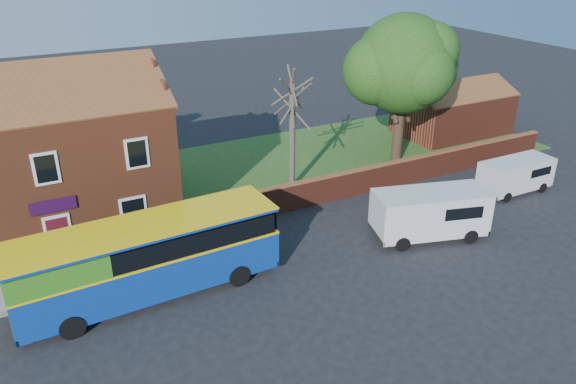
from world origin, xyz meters
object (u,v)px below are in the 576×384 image
bus (140,258)px  van_near (430,212)px  van_far (516,174)px  large_tree (403,67)px

bus → van_near: (14.02, -1.58, -0.51)m
van_far → bus: bearing=-178.9°
bus → large_tree: (19.11, 7.68, 4.42)m
bus → van_far: (22.13, 0.28, -0.77)m
van_near → van_far: bearing=29.0°
bus → van_far: size_ratio=2.43×
bus → van_near: 14.12m
bus → large_tree: 21.07m
van_far → large_tree: 9.53m
van_near → van_far: van_near is taller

